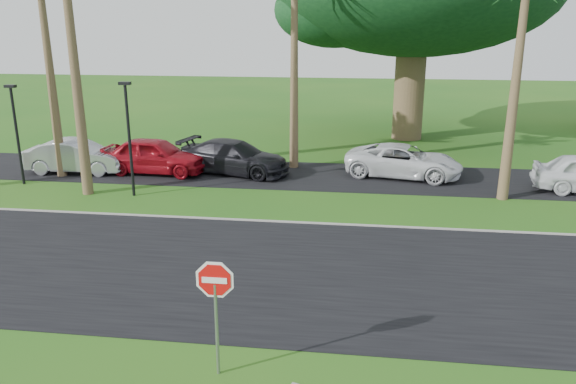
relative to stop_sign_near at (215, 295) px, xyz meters
The scene contains 11 objects.
ground 3.52m from the stop_sign_near, 99.46° to the left, with size 120.00×120.00×0.00m, color #1F5816.
road 5.33m from the stop_sign_near, 95.71° to the left, with size 120.00×8.00×0.02m, color black.
parking_strip 15.61m from the stop_sign_near, 91.85° to the left, with size 120.00×5.00×0.02m, color black.
curb 9.23m from the stop_sign_near, 93.16° to the left, with size 120.00×0.12×0.06m, color gray.
stop_sign_near is the anchor object (origin of this frame).
streetlight_left 17.34m from the stop_sign_near, 133.83° to the left, with size 0.45×0.25×4.34m.
streetlight_right 13.24m from the stop_sign_near, 119.48° to the left, with size 0.45×0.25×4.64m.
car_silver 18.10m from the stop_sign_near, 125.78° to the left, with size 1.64×4.70×1.55m, color #9EA0A5.
car_red 16.53m from the stop_sign_near, 114.52° to the left, with size 2.00×4.96×1.69m, color maroon.
car_dark 15.84m from the stop_sign_near, 101.44° to the left, with size 2.15×5.30×1.54m, color black.
car_minivan 16.63m from the stop_sign_near, 73.47° to the left, with size 2.44×5.28×1.47m, color silver.
Camera 1 is at (3.19, -12.63, 6.90)m, focal length 35.00 mm.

